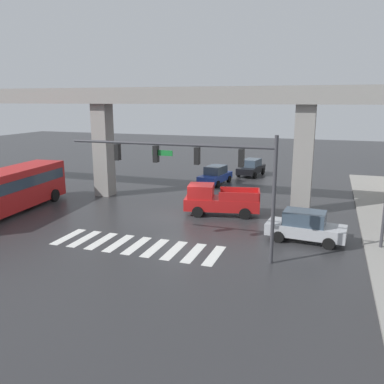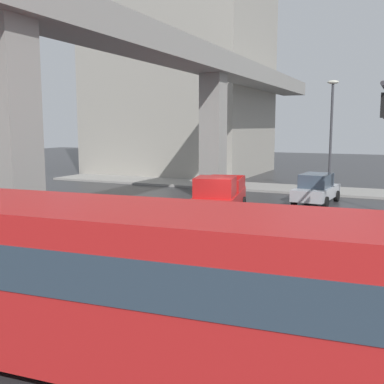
{
  "view_description": "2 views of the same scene",
  "coord_description": "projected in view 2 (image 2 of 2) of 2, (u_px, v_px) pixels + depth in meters",
  "views": [
    {
      "loc": [
        9.58,
        -24.13,
        7.75
      ],
      "look_at": [
        1.07,
        0.4,
        1.75
      ],
      "focal_mm": 37.32,
      "sensor_mm": 36.0,
      "label": 1
    },
    {
      "loc": [
        -18.17,
        -6.46,
        4.37
      ],
      "look_at": [
        0.54,
        2.17,
        1.46
      ],
      "focal_mm": 43.47,
      "sensor_mm": 36.0,
      "label": 2
    }
  ],
  "objects": [
    {
      "name": "ground_plane",
      "position": [
        233.0,
        231.0,
        19.63
      ],
      "size": [
        120.0,
        120.0,
        0.0
      ],
      "primitive_type": "plane",
      "color": "#2D2D30"
    },
    {
      "name": "crosswalk_stripes",
      "position": [
        379.0,
        245.0,
        17.25
      ],
      "size": [
        9.35,
        2.8,
        0.01
      ],
      "color": "silver",
      "rests_on": "ground"
    },
    {
      "name": "elevated_overpass",
      "position": [
        145.0,
        55.0,
        20.32
      ],
      "size": [
        58.89,
        2.19,
        8.67
      ],
      "color": "gray",
      "rests_on": "ground"
    },
    {
      "name": "sidewalk_east",
      "position": [
        272.0,
        188.0,
        32.77
      ],
      "size": [
        4.0,
        36.0,
        0.15
      ],
      "primitive_type": "cube",
      "color": "gray",
      "rests_on": "ground"
    },
    {
      "name": "pickup_truck",
      "position": [
        219.0,
        197.0,
        22.43
      ],
      "size": [
        5.38,
        2.88,
        2.08
      ],
      "color": "red",
      "rests_on": "ground"
    },
    {
      "name": "city_bus",
      "position": [
        167.0,
        283.0,
        7.9
      ],
      "size": [
        3.43,
        10.97,
        2.99
      ],
      "color": "red",
      "rests_on": "ground"
    },
    {
      "name": "sedan_silver",
      "position": [
        316.0,
        189.0,
        26.44
      ],
      "size": [
        4.43,
        2.24,
        1.72
      ],
      "color": "#A8AAAF",
      "rests_on": "ground"
    },
    {
      "name": "sedan_blue",
      "position": [
        20.0,
        195.0,
        23.88
      ],
      "size": [
        2.44,
        4.52,
        1.72
      ],
      "color": "#1E3899",
      "rests_on": "ground"
    },
    {
      "name": "street_lamp_near_corner",
      "position": [
        331.0,
        123.0,
        29.39
      ],
      "size": [
        0.44,
        0.7,
        7.24
      ],
      "color": "#38383D",
      "rests_on": "ground"
    }
  ]
}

